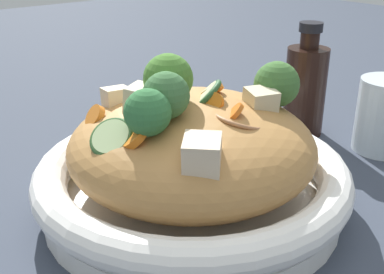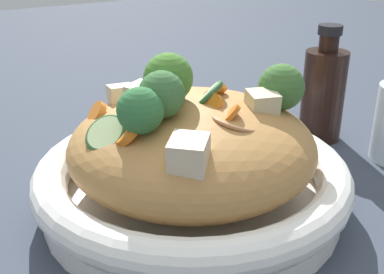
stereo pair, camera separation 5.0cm
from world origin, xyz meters
TOP-DOWN VIEW (x-y plane):
  - ground_plane at (0.00, 0.00)m, footprint 3.00×3.00m
  - serving_bowl at (0.00, 0.00)m, footprint 0.33×0.33m
  - noodle_heap at (0.00, 0.00)m, footprint 0.26×0.26m
  - broccoli_florets at (0.01, -0.00)m, footprint 0.10×0.21m
  - carrot_coins at (-0.01, -0.03)m, footprint 0.13×0.15m
  - zucchini_slices at (-0.00, -0.04)m, footprint 0.06×0.16m
  - chicken_chunks at (0.01, -0.02)m, footprint 0.20×0.16m
  - soy_sauce_bottle at (-0.06, 0.26)m, footprint 0.06×0.06m

SIDE VIEW (x-z plane):
  - ground_plane at x=0.00m, z-range 0.00..0.00m
  - serving_bowl at x=0.00m, z-range 0.00..0.06m
  - soy_sauce_bottle at x=-0.06m, z-range -0.01..0.15m
  - noodle_heap at x=0.00m, z-range 0.02..0.12m
  - zucchini_slices at x=0.00m, z-range 0.09..0.14m
  - carrot_coins at x=-0.01m, z-range 0.10..0.13m
  - chicken_chunks at x=0.01m, z-range 0.09..0.14m
  - broccoli_florets at x=0.01m, z-range 0.10..0.17m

